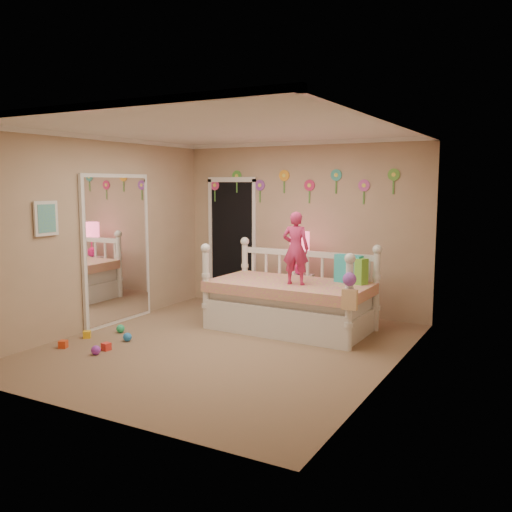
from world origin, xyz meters
The scene contains 18 objects.
floor centered at (0.00, 0.00, 0.00)m, with size 4.00×4.50×0.01m, color #7F684C.
ceiling centered at (0.00, 0.00, 2.60)m, with size 4.00×4.50×0.01m, color white.
back_wall centered at (0.00, 2.25, 1.30)m, with size 4.00×0.01×2.60m, color tan.
left_wall centered at (-2.00, 0.00, 1.30)m, with size 0.01×4.50×2.60m, color tan.
right_wall centered at (2.00, 0.00, 1.30)m, with size 0.01×4.50×2.60m, color tan.
crown_molding centered at (0.00, 0.00, 2.57)m, with size 4.00×4.50×0.06m, color white, non-canonical shape.
daybed centered at (0.34, 1.12, 0.59)m, with size 2.17×1.17×1.18m, color white, non-canonical shape.
pillow_turquoise centered at (1.05, 1.43, 0.84)m, with size 0.37×0.13×0.37m, color #29C3CF.
pillow_lime centered at (1.13, 1.43, 0.83)m, with size 0.36×0.13×0.34m, color #6FC23B.
child centered at (0.49, 0.97, 1.13)m, with size 0.35×0.23×0.95m, color #CC2E66.
nightstand centered at (0.15, 1.84, 0.32)m, with size 0.38×0.29×0.63m, color white.
table_lamp centered at (0.15, 1.84, 1.05)m, with size 0.29×0.29×0.63m.
closet_doorway centered at (-1.25, 2.23, 1.03)m, with size 0.90×0.04×2.07m, color black.
flower_decals centered at (-0.09, 2.24, 1.94)m, with size 3.40×0.02×0.50m, color #B2668C, non-canonical shape.
mirror_closet centered at (-1.96, 0.30, 1.05)m, with size 0.07×1.30×2.10m, color white.
wall_picture centered at (-1.97, -0.90, 1.55)m, with size 0.05×0.34×0.42m, color white.
hanging_bag centered at (1.38, 0.50, 0.72)m, with size 0.20×0.16×0.36m, color beige, non-canonical shape.
toy_scatter centered at (-1.49, -0.42, 0.06)m, with size 0.80×1.30×0.11m, color #996666, non-canonical shape.
Camera 1 is at (3.46, -5.52, 1.97)m, focal length 38.79 mm.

